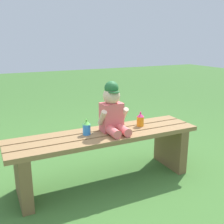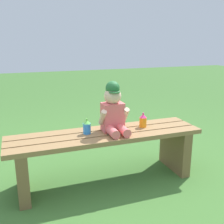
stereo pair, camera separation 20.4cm
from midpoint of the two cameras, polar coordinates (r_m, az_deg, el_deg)
ground_plane at (r=2.31m, az=1.35°, el=-14.38°), size 16.00×16.00×0.00m
park_bench at (r=2.18m, az=1.39°, el=-7.77°), size 1.54×0.38×0.42m
child_figure at (r=2.11m, az=3.07°, el=0.39°), size 0.23×0.27×0.40m
sippy_cup_left at (r=2.09m, az=-2.60°, el=-3.16°), size 0.06×0.06×0.12m
sippy_cup_right at (r=2.28m, az=9.18°, el=-1.80°), size 0.06×0.06×0.12m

